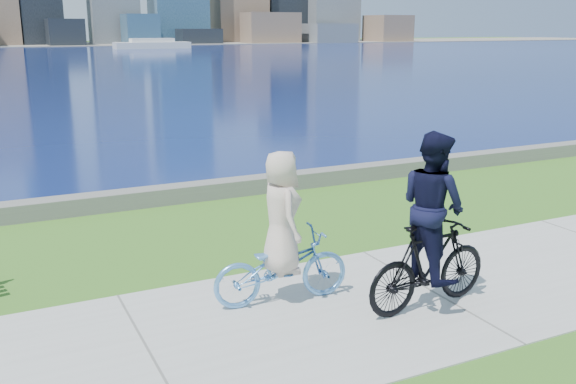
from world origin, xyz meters
name	(u,v)px	position (x,y,z in m)	size (l,w,h in m)	color
ground	(149,353)	(0.00, 0.00, 0.00)	(320.00, 320.00, 0.00)	#33681B
concrete_path	(149,352)	(0.00, 0.00, 0.01)	(80.00, 3.50, 0.02)	#ADAEA9
seawall	(71,206)	(0.00, 6.20, 0.17)	(90.00, 0.50, 0.35)	slate
ferry_far	(152,44)	(25.31, 99.10, 0.68)	(12.11, 3.46, 1.64)	silver
cyclist_woman	(281,247)	(1.95, 0.59, 0.79)	(0.83, 1.93, 2.06)	#5B9BDE
cyclist_man	(431,236)	(3.61, -0.42, 1.00)	(0.79, 1.99, 2.35)	black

